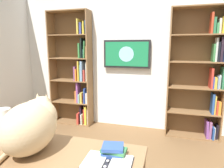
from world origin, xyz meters
The scene contains 8 objects.
wall_back centered at (0.00, -2.23, 1.35)m, with size 4.52×0.06×2.70m, color silver.
bookshelf_left centered at (-1.25, -2.07, 1.08)m, with size 0.89×0.28×2.18m.
bookshelf_right centered at (1.05, -2.06, 1.04)m, with size 0.83×0.28×2.22m.
wall_mounted_tv centered at (0.05, -2.15, 1.42)m, with size 0.87×0.07×0.51m.
cat centered at (0.25, 0.29, 0.98)m, with size 0.34×0.62×0.40m.
open_binder centered at (-0.34, 0.31, 0.78)m, with size 0.34×0.23×0.02m.
paper_towel_roll centered at (0.68, 0.11, 0.89)m, with size 0.11×0.11×0.23m, color white.
desk_book_stack centered at (-0.35, 0.20, 0.81)m, with size 0.18×0.15×0.08m.
Camera 1 is at (-0.69, 1.44, 1.54)m, focal length 31.26 mm.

